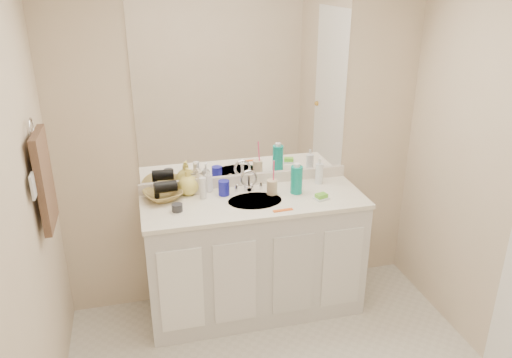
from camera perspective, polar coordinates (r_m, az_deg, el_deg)
name	(u,v)px	position (r m, az deg, el deg)	size (l,w,h in m)	color
wall_back	(245,142)	(3.52, -1.30, 4.22)	(2.60, 0.02, 2.40)	beige
wall_left	(8,263)	(2.32, -26.49, -8.54)	(0.02, 2.60, 2.40)	beige
vanity_cabinet	(254,257)	(3.60, -0.20, -8.92)	(1.50, 0.55, 0.85)	silver
countertop	(254,201)	(3.39, -0.21, -2.57)	(1.52, 0.57, 0.03)	white
backsplash	(246,180)	(3.60, -1.21, -0.08)	(1.52, 0.03, 0.08)	silver
sink_basin	(255,202)	(3.38, -0.12, -2.67)	(0.37, 0.37, 0.02)	silver
faucet	(249,183)	(3.51, -0.84, -0.46)	(0.02, 0.02, 0.11)	silver
mirror	(244,92)	(3.42, -1.33, 9.93)	(1.48, 0.01, 1.20)	white
blue_mug	(224,188)	(3.44, -3.69, -1.02)	(0.08, 0.08, 0.11)	#1819A5
tan_cup	(272,187)	(3.46, 1.85, -0.92)	(0.07, 0.07, 0.10)	beige
toothbrush	(274,174)	(3.42, 2.03, 0.62)	(0.01, 0.01, 0.20)	#FF4379
mouthwash_bottle	(297,180)	(3.46, 4.65, -0.09)	(0.08, 0.08, 0.20)	#0C9182
clear_pump_bottle	(319,173)	(3.65, 7.23, 0.63)	(0.06, 0.06, 0.15)	white
soap_dish	(321,198)	(3.42, 7.47, -2.18)	(0.10, 0.08, 0.01)	white
green_soap	(321,196)	(3.41, 7.48, -1.90)	(0.08, 0.05, 0.03)	#66C730
orange_comb	(283,210)	(3.24, 3.09, -3.58)	(0.13, 0.03, 0.01)	#E75A18
dark_jar	(177,208)	(3.25, -9.00, -3.25)	(0.07, 0.07, 0.05)	#27282C
extra_white_bottle	(203,188)	(3.40, -6.10, -1.03)	(0.05, 0.05, 0.15)	silver
soap_bottle_white	(208,180)	(3.50, -5.47, -0.10)	(0.07, 0.07, 0.17)	white
soap_bottle_cream	(198,181)	(3.48, -6.63, -0.20)	(0.08, 0.08, 0.18)	beige
soap_bottle_yellow	(188,181)	(3.47, -7.76, -0.27)	(0.15, 0.15, 0.19)	#E5D459
wicker_basket	(163,195)	(3.44, -10.57, -1.82)	(0.25, 0.25, 0.06)	olive
hair_dryer	(165,187)	(3.41, -10.31, -0.88)	(0.08, 0.08, 0.15)	black
towel_ring	(31,128)	(2.89, -24.30, 5.35)	(0.11, 0.11, 0.01)	silver
hand_towel	(45,180)	(2.97, -23.02, -0.12)	(0.04, 0.32, 0.55)	#3C2A20
switch_plate	(33,186)	(2.78, -24.13, -0.74)	(0.01, 0.09, 0.13)	silver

